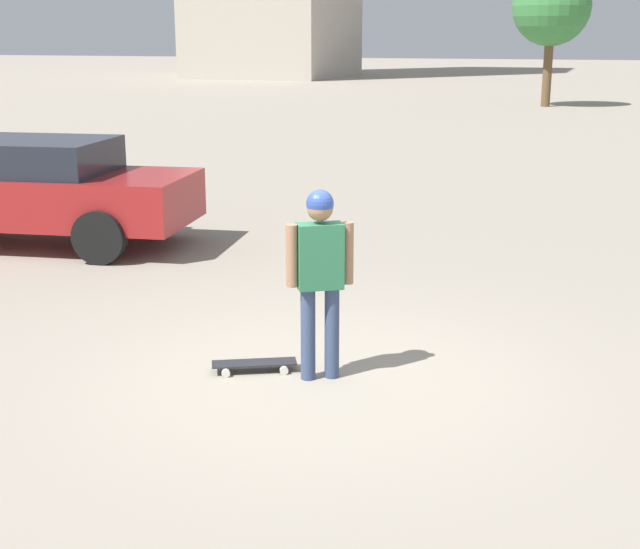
# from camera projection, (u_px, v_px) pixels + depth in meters

# --- Properties ---
(ground_plane) EXTENTS (220.00, 220.00, 0.00)m
(ground_plane) POSITION_uv_depth(u_px,v_px,m) (320.00, 378.00, 7.87)
(ground_plane) COLOR gray
(person) EXTENTS (0.37, 0.52, 1.68)m
(person) POSITION_uv_depth(u_px,v_px,m) (320.00, 265.00, 7.60)
(person) COLOR #38476B
(person) RESTS_ON ground_plane
(skateboard) EXTENTS (0.50, 0.77, 0.09)m
(skateboard) POSITION_uv_depth(u_px,v_px,m) (254.00, 364.00, 8.00)
(skateboard) COLOR #232328
(skateboard) RESTS_ON ground_plane
(car_parked_near) EXTENTS (2.51, 4.93, 1.52)m
(car_parked_near) POSITION_uv_depth(u_px,v_px,m) (29.00, 189.00, 12.69)
(car_parked_near) COLOR maroon
(car_parked_near) RESTS_ON ground_plane
(tree_distant) EXTENTS (3.24, 3.24, 5.71)m
(tree_distant) POSITION_uv_depth(u_px,v_px,m) (552.00, 7.00, 36.68)
(tree_distant) COLOR brown
(tree_distant) RESTS_ON ground_plane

